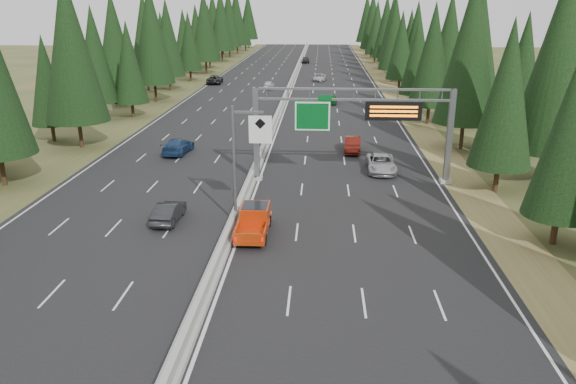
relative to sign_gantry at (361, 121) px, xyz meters
The scene contains 19 objects.
road 46.29m from the sign_gantry, 101.18° to the left, with size 32.00×260.00×0.08m, color black.
shoulder_right 46.28m from the sign_gantry, 78.86° to the left, with size 3.60×260.00×0.06m, color olive.
shoulder_left 52.70m from the sign_gantry, 120.63° to the left, with size 3.60×260.00×0.06m, color #3A431F.
median_barrier 46.25m from the sign_gantry, 101.18° to the left, with size 0.70×260.00×0.85m.
sign_gantry is the anchor object (origin of this frame).
hov_sign_pole 12.96m from the sign_gantry, 130.04° to the right, with size 2.80×0.50×8.00m.
tree_row_right 36.26m from the sign_gantry, 68.95° to the left, with size 11.31×242.66×18.98m.
tree_row_left 61.74m from the sign_gantry, 120.16° to the left, with size 11.96×242.51×18.88m.
silver_minivan 5.90m from the sign_gantry, 55.31° to the left, with size 2.47×5.35×1.49m, color #A6A5AA.
red_pickup 14.38m from the sign_gantry, 122.64° to the right, with size 1.91×5.34×1.74m.
car_ahead_green 39.65m from the sign_gantry, 92.44° to the left, with size 1.61×3.99×1.36m, color #145A20.
car_ahead_dkred 11.05m from the sign_gantry, 89.84° to the left, with size 1.56×4.48×1.48m, color #59130C.
car_ahead_dkgrey 33.73m from the sign_gantry, 82.38° to the left, with size 1.94×4.76×1.38m, color black.
car_ahead_white 66.71m from the sign_gantry, 93.08° to the left, with size 2.21×4.79×1.33m, color #BEBEBE.
car_ahead_far 102.69m from the sign_gantry, 94.15° to the left, with size 1.90×4.72×1.61m, color black.
car_onc_near 17.39m from the sign_gantry, 143.55° to the right, with size 1.45×4.17×1.37m, color black.
car_onc_blue 19.91m from the sign_gantry, 154.03° to the left, with size 2.10×5.17×1.50m, color navy.
car_onc_white 56.39m from the sign_gantry, 102.92° to the left, with size 1.65×4.09×1.39m, color silver.
car_onc_far 65.58m from the sign_gantry, 110.97° to the left, with size 2.64×5.73×1.59m, color black.
Camera 1 is at (5.68, -10.51, 14.19)m, focal length 35.00 mm.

